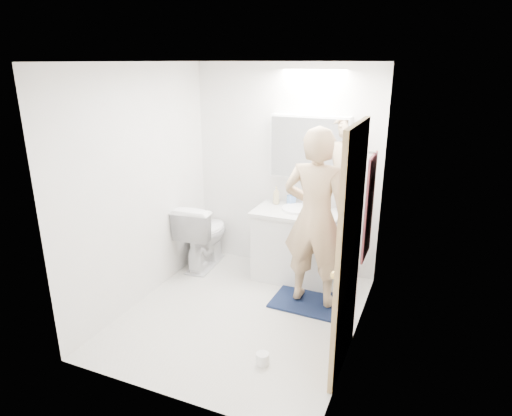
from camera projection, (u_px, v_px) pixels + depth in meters
The scene contains 23 objects.
floor at pixel (242, 314), 4.42m from camera, with size 2.50×2.50×0.00m, color silver.
ceiling at pixel (239, 62), 3.66m from camera, with size 2.50×2.50×0.00m, color white.
wall_back at pixel (286, 170), 5.13m from camera, with size 2.50×2.50×0.00m, color white.
wall_front at pixel (162, 252), 2.95m from camera, with size 2.50×2.50×0.00m, color white.
wall_left at pixel (141, 187), 4.45m from camera, with size 2.50×2.50×0.00m, color white.
wall_right at pixel (362, 215), 3.64m from camera, with size 2.50×2.50×0.00m, color white.
vanity_cabinet at pixel (296, 247), 5.05m from camera, with size 0.90×0.55×0.78m, color silver.
countertop at pixel (297, 213), 4.92m from camera, with size 0.95×0.58×0.04m, color silver.
sink_basin at pixel (298, 209), 4.94m from camera, with size 0.36×0.36×0.03m, color white.
faucet at pixel (303, 199), 5.08m from camera, with size 0.02×0.02×0.16m, color silver.
medicine_cabinet at pixel (310, 147), 4.86m from camera, with size 0.88×0.14×0.70m, color white.
mirror_panel at pixel (308, 149), 4.80m from camera, with size 0.84×0.01×0.66m, color silver.
toilet at pixel (204, 234), 5.37m from camera, with size 0.46×0.80×0.82m, color white.
bath_rug at pixel (312, 302), 4.62m from camera, with size 0.80×0.55×0.02m, color #14213F.
person at pixel (315, 218), 4.32m from camera, with size 0.66×0.43×1.80m, color tan.
door at pixel (349, 254), 3.40m from camera, with size 0.04×0.80×2.00m, color tan.
door_knob at pixel (334, 275), 3.17m from camera, with size 0.06×0.06×0.06m, color gold.
towel at pixel (369, 207), 4.16m from camera, with size 0.02×0.42×1.00m, color #151034.
towel_hook at pixel (372, 152), 4.00m from camera, with size 0.02×0.02×0.07m, color silver.
soap_bottle_a at pixel (276, 195), 5.13m from camera, with size 0.08×0.08×0.21m, color tan.
soap_bottle_b at pixel (291, 198), 5.09m from camera, with size 0.08×0.08×0.17m, color #638ED4.
toothbrush_cup at pixel (317, 205), 4.98m from camera, with size 0.10×0.10×0.09m, color #4654D3.
toilet_paper_roll at pixel (262, 359), 3.69m from camera, with size 0.11×0.11×0.10m, color white.
Camera 1 is at (1.64, -3.50, 2.41)m, focal length 31.08 mm.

